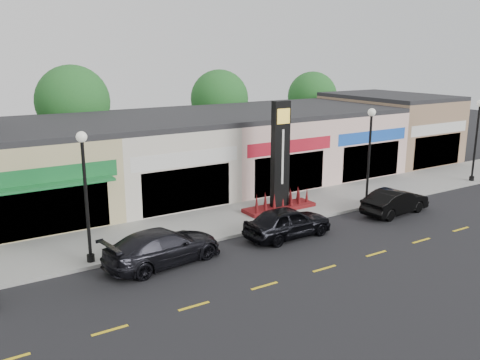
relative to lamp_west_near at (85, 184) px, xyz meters
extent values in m
plane|color=black|center=(8.00, -2.50, -3.48)|extent=(120.00, 120.00, 0.00)
cube|color=gray|center=(8.00, 1.85, -3.40)|extent=(52.00, 4.30, 0.15)
cube|color=gray|center=(8.00, -0.40, -3.40)|extent=(52.00, 0.20, 0.15)
cube|color=tan|center=(-0.50, 9.00, -1.23)|extent=(7.00, 10.00, 4.50)
cube|color=#262628|center=(-0.50, 9.00, 1.17)|extent=(7.00, 10.00, 0.30)
cube|color=black|center=(-0.50, 4.05, -2.08)|extent=(5.25, 0.10, 2.40)
cube|color=#186D31|center=(-0.50, 4.05, -0.38)|extent=(6.30, 0.12, 0.80)
cube|color=#186D31|center=(-0.50, 3.60, -0.78)|extent=(5.60, 0.90, 0.12)
cube|color=beige|center=(6.50, 9.00, -1.23)|extent=(7.00, 10.00, 4.50)
cube|color=#262628|center=(6.50, 9.00, 1.17)|extent=(7.00, 10.00, 0.30)
cube|color=black|center=(6.50, 4.05, -2.08)|extent=(5.25, 0.10, 2.40)
cube|color=silver|center=(6.50, 4.05, -0.38)|extent=(6.30, 0.12, 0.80)
cube|color=beige|center=(13.50, 9.00, -1.23)|extent=(7.00, 10.00, 4.50)
cube|color=#262628|center=(13.50, 9.00, 1.17)|extent=(7.00, 10.00, 0.30)
cube|color=black|center=(13.50, 4.05, -2.08)|extent=(5.25, 0.10, 2.40)
cube|color=red|center=(13.50, 4.05, -0.38)|extent=(6.30, 0.12, 0.80)
cube|color=beige|center=(20.50, 9.00, -1.23)|extent=(7.00, 10.00, 4.50)
cube|color=#262628|center=(20.50, 9.00, 1.17)|extent=(7.00, 10.00, 0.30)
cube|color=black|center=(20.50, 4.05, -2.08)|extent=(5.25, 0.10, 2.40)
cube|color=blue|center=(20.50, 4.05, -0.38)|extent=(6.30, 0.12, 0.80)
cube|color=#997B59|center=(27.50, 9.00, -0.98)|extent=(7.00, 10.00, 5.00)
cube|color=#262628|center=(27.50, 9.00, 1.67)|extent=(7.00, 10.00, 0.30)
cube|color=black|center=(27.50, 4.05, -2.08)|extent=(5.25, 0.10, 2.40)
cube|color=silver|center=(27.50, 4.05, -0.38)|extent=(6.30, 0.12, 0.80)
cylinder|color=#382619|center=(4.00, 17.00, -1.90)|extent=(0.36, 0.36, 3.15)
sphere|color=#1C5920|center=(4.00, 17.00, 1.75)|extent=(5.20, 5.20, 5.20)
cylinder|color=#382619|center=(16.00, 17.00, -1.99)|extent=(0.36, 0.36, 2.97)
sphere|color=#1C5920|center=(16.00, 17.00, 1.42)|extent=(4.80, 4.80, 4.80)
cylinder|color=#382619|center=(26.00, 17.00, -2.08)|extent=(0.36, 0.36, 2.80)
sphere|color=#1C5920|center=(26.00, 17.00, 1.16)|extent=(4.60, 4.60, 4.60)
cylinder|color=black|center=(0.00, 0.00, -3.18)|extent=(0.32, 0.32, 0.30)
cylinder|color=black|center=(0.00, 0.00, -0.68)|extent=(0.14, 0.14, 5.00)
sphere|color=silver|center=(0.00, 0.00, 1.92)|extent=(0.44, 0.44, 0.44)
cylinder|color=black|center=(16.00, 0.00, -3.18)|extent=(0.32, 0.32, 0.30)
cylinder|color=black|center=(16.00, 0.00, -0.68)|extent=(0.14, 0.14, 5.00)
sphere|color=silver|center=(16.00, 0.00, 1.92)|extent=(0.44, 0.44, 0.44)
cylinder|color=black|center=(26.00, 0.00, -3.18)|extent=(0.32, 0.32, 0.30)
cylinder|color=black|center=(26.00, 0.00, -0.68)|extent=(0.14, 0.14, 5.00)
sphere|color=silver|center=(26.00, 0.00, 1.92)|extent=(0.44, 0.44, 0.44)
cube|color=#540E14|center=(11.00, 1.70, -3.23)|extent=(4.20, 1.30, 0.20)
cube|color=black|center=(11.00, 1.70, -0.33)|extent=(1.00, 0.40, 6.00)
cube|color=yellow|center=(11.00, 1.48, 1.87)|extent=(0.80, 0.05, 0.80)
cube|color=silver|center=(11.00, 1.48, -0.33)|extent=(0.12, 0.04, 3.00)
imported|color=black|center=(2.63, -1.50, -2.73)|extent=(2.85, 5.41, 1.50)
imported|color=black|center=(8.95, -1.75, -2.72)|extent=(1.90, 4.48, 1.51)
imported|color=black|center=(16.16, -1.97, -2.78)|extent=(1.85, 4.35, 1.39)
camera|label=1|loc=(-5.21, -20.02, 5.13)|focal=38.00mm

